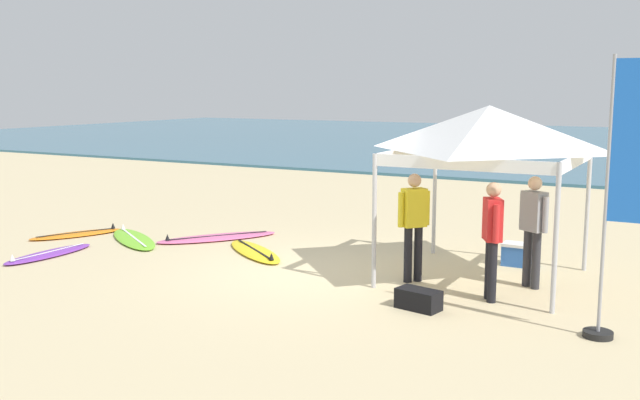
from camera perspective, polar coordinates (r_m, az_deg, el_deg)
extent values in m
plane|color=beige|center=(11.97, -0.55, -5.73)|extent=(80.00, 80.00, 0.00)
cube|color=#386B84|center=(41.48, 20.84, 4.14)|extent=(80.00, 36.00, 0.10)
cylinder|color=#B7B7BC|center=(10.88, 4.32, -1.71)|extent=(0.07, 0.07, 2.05)
cylinder|color=#B7B7BC|center=(10.10, 18.14, -2.94)|extent=(0.07, 0.07, 2.05)
cylinder|color=#B7B7BC|center=(13.31, 9.04, 0.13)|extent=(0.07, 0.07, 2.05)
cylinder|color=#B7B7BC|center=(12.68, 20.38, -0.74)|extent=(0.07, 0.07, 2.05)
cube|color=white|center=(10.28, 11.12, 2.80)|extent=(2.65, 0.03, 0.18)
cube|color=white|center=(12.82, 14.73, 3.84)|extent=(2.65, 0.03, 0.18)
cube|color=white|center=(11.97, 7.00, 3.73)|extent=(0.03, 2.65, 0.18)
cube|color=white|center=(11.26, 19.63, 2.97)|extent=(0.03, 2.65, 0.18)
pyramid|color=white|center=(11.51, 13.20, 5.56)|extent=(2.77, 2.77, 0.70)
ellipsoid|color=#7AD12D|center=(14.87, -14.52, -3.01)|extent=(2.26, 1.80, 0.07)
cube|color=white|center=(14.86, -14.52, -2.86)|extent=(1.65, 1.13, 0.01)
cone|color=white|center=(15.76, -15.31, -2.03)|extent=(0.09, 0.09, 0.12)
ellipsoid|color=pink|center=(14.71, -8.11, -2.94)|extent=(2.00, 2.39, 0.07)
cube|color=black|center=(14.70, -8.11, -2.80)|extent=(1.28, 1.72, 0.01)
cone|color=black|center=(14.44, -11.97, -2.88)|extent=(0.09, 0.09, 0.12)
ellipsoid|color=purple|center=(14.02, -20.64, -4.01)|extent=(0.52, 1.90, 0.07)
cube|color=white|center=(14.01, -20.65, -3.85)|extent=(0.05, 1.61, 0.01)
cone|color=white|center=(13.52, -23.16, -4.20)|extent=(0.09, 0.09, 0.12)
ellipsoid|color=yellow|center=(13.37, -5.19, -4.07)|extent=(2.05, 1.73, 0.07)
cube|color=black|center=(13.36, -5.19, -3.91)|extent=(1.48, 1.11, 0.01)
cone|color=black|center=(12.55, -3.86, -4.46)|extent=(0.09, 0.09, 0.12)
ellipsoid|color=orange|center=(15.70, -18.70, -2.58)|extent=(1.27, 1.93, 0.07)
cube|color=black|center=(15.69, -18.70, -2.44)|extent=(0.73, 1.48, 0.01)
cone|color=black|center=(15.92, -16.05, -1.95)|extent=(0.09, 0.09, 0.12)
cylinder|color=#2D2D33|center=(11.38, 16.72, -4.60)|extent=(0.13, 0.13, 0.88)
cylinder|color=#2D2D33|center=(11.50, 16.07, -4.43)|extent=(0.13, 0.13, 0.88)
cube|color=gray|center=(11.30, 16.55, -0.86)|extent=(0.42, 0.38, 0.60)
sphere|color=beige|center=(11.24, 16.65, 1.28)|extent=(0.21, 0.21, 0.21)
cylinder|color=gray|center=(11.15, 17.40, -1.13)|extent=(0.09, 0.09, 0.54)
cylinder|color=gray|center=(11.46, 15.72, -0.79)|extent=(0.09, 0.09, 0.54)
cylinder|color=black|center=(10.51, 13.46, -5.57)|extent=(0.13, 0.13, 0.88)
cylinder|color=black|center=(10.68, 13.25, -5.33)|extent=(0.13, 0.13, 0.88)
cube|color=red|center=(10.44, 13.49, -1.51)|extent=(0.36, 0.42, 0.60)
sphere|color=tan|center=(10.38, 13.58, 0.80)|extent=(0.21, 0.21, 0.21)
cylinder|color=red|center=(10.23, 13.77, -1.85)|extent=(0.09, 0.09, 0.54)
cylinder|color=red|center=(10.67, 13.22, -1.39)|extent=(0.09, 0.09, 0.54)
cylinder|color=black|center=(11.36, 6.97, -4.31)|extent=(0.13, 0.13, 0.88)
cylinder|color=black|center=(11.45, 7.76, -4.23)|extent=(0.13, 0.13, 0.88)
cube|color=yellow|center=(11.26, 7.44, -0.60)|extent=(0.40, 0.42, 0.60)
sphere|color=tan|center=(11.20, 7.49, 1.55)|extent=(0.21, 0.21, 0.21)
cylinder|color=yellow|center=(11.15, 6.41, -0.77)|extent=(0.09, 0.09, 0.54)
cylinder|color=yellow|center=(11.38, 8.45, -0.63)|extent=(0.09, 0.09, 0.54)
cylinder|color=#99999E|center=(9.19, 21.69, 0.01)|extent=(0.04, 0.04, 3.40)
cube|color=blue|center=(9.09, 23.31, 4.27)|extent=(0.40, 0.02, 1.90)
cylinder|color=black|center=(9.56, 21.12, -9.87)|extent=(0.36, 0.36, 0.08)
cube|color=black|center=(10.08, 7.79, -7.79)|extent=(0.65, 0.43, 0.28)
cube|color=#2D60B7|center=(12.84, 15.34, -4.27)|extent=(0.48, 0.34, 0.34)
cube|color=white|center=(12.80, 15.37, -3.42)|extent=(0.50, 0.36, 0.05)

